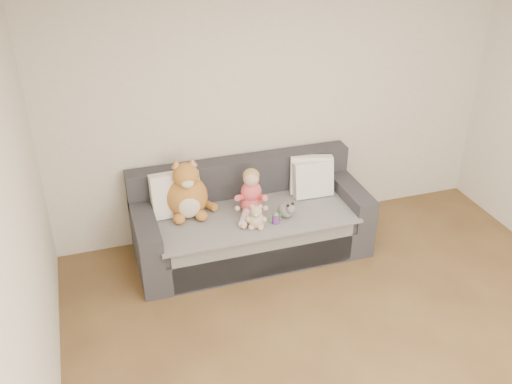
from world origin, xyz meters
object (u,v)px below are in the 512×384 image
at_px(plush_cat, 187,194).
at_px(sippy_cup, 276,217).
at_px(toddler, 251,195).
at_px(sofa, 250,222).
at_px(teddy_bear, 256,218).

bearing_deg(plush_cat, sippy_cup, -26.19).
bearing_deg(sippy_cup, plush_cat, 151.41).
xyz_separation_m(toddler, plush_cat, (-0.57, 0.15, 0.03)).
height_order(sofa, plush_cat, plush_cat).
xyz_separation_m(sofa, sippy_cup, (0.15, -0.32, 0.23)).
bearing_deg(teddy_bear, sippy_cup, 24.82).
height_order(plush_cat, sippy_cup, plush_cat).
xyz_separation_m(sofa, plush_cat, (-0.58, 0.07, 0.38)).
height_order(toddler, sippy_cup, toddler).
relative_size(sofa, toddler, 4.91).
height_order(toddler, plush_cat, plush_cat).
bearing_deg(toddler, sofa, 99.72).
bearing_deg(plush_cat, toddler, -12.38).
bearing_deg(toddler, sippy_cup, -40.43).
bearing_deg(sofa, toddler, -97.41).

